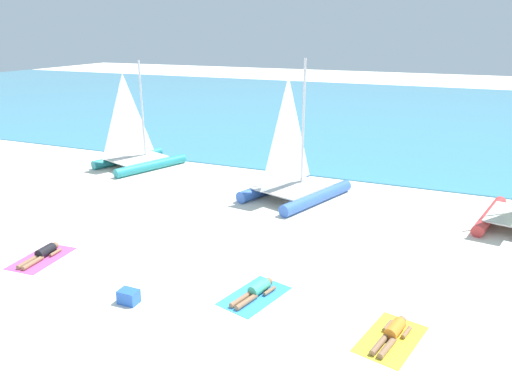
{
  "coord_description": "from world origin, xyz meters",
  "views": [
    {
      "loc": [
        6.26,
        -9.6,
        6.68
      ],
      "look_at": [
        0.0,
        5.24,
        1.2
      ],
      "focal_mm": 34.13,
      "sensor_mm": 36.0,
      "label": 1
    }
  ],
  "objects_px": {
    "towel_middle": "(255,296)",
    "sunbather_right": "(393,333)",
    "sunbather_left": "(43,254)",
    "towel_right": "(391,339)",
    "sailboat_blue": "(294,179)",
    "sunbather_middle": "(256,291)",
    "towel_left": "(42,258)",
    "cooler_box": "(129,297)",
    "sailboat_teal": "(137,152)"
  },
  "relations": [
    {
      "from": "cooler_box",
      "to": "towel_left",
      "type": "bearing_deg",
      "value": 165.44
    },
    {
      "from": "towel_left",
      "to": "cooler_box",
      "type": "distance_m",
      "value": 4.14
    },
    {
      "from": "towel_right",
      "to": "cooler_box",
      "type": "bearing_deg",
      "value": -170.77
    },
    {
      "from": "sailboat_blue",
      "to": "sunbather_middle",
      "type": "distance_m",
      "value": 7.87
    },
    {
      "from": "sunbather_left",
      "to": "towel_right",
      "type": "bearing_deg",
      "value": -4.0
    },
    {
      "from": "sunbather_middle",
      "to": "sunbather_right",
      "type": "bearing_deg",
      "value": 7.02
    },
    {
      "from": "towel_left",
      "to": "sunbather_left",
      "type": "distance_m",
      "value": 0.14
    },
    {
      "from": "sailboat_teal",
      "to": "towel_right",
      "type": "bearing_deg",
      "value": -13.78
    },
    {
      "from": "towel_left",
      "to": "sailboat_teal",
      "type": "bearing_deg",
      "value": 109.71
    },
    {
      "from": "sailboat_teal",
      "to": "towel_left",
      "type": "height_order",
      "value": "sailboat_teal"
    },
    {
      "from": "sunbather_middle",
      "to": "cooler_box",
      "type": "distance_m",
      "value": 3.27
    },
    {
      "from": "towel_right",
      "to": "towel_left",
      "type": "bearing_deg",
      "value": 179.98
    },
    {
      "from": "towel_middle",
      "to": "cooler_box",
      "type": "bearing_deg",
      "value": -151.29
    },
    {
      "from": "towel_middle",
      "to": "towel_left",
      "type": "bearing_deg",
      "value": -175.77
    },
    {
      "from": "sunbather_middle",
      "to": "towel_right",
      "type": "distance_m",
      "value": 3.59
    },
    {
      "from": "sunbather_left",
      "to": "sunbather_middle",
      "type": "height_order",
      "value": "same"
    },
    {
      "from": "sunbather_left",
      "to": "sunbather_right",
      "type": "bearing_deg",
      "value": -3.64
    },
    {
      "from": "sunbather_right",
      "to": "cooler_box",
      "type": "xyz_separation_m",
      "value": [
        -6.4,
        -1.1,
        0.05
      ]
    },
    {
      "from": "sailboat_teal",
      "to": "towel_left",
      "type": "distance_m",
      "value": 10.32
    },
    {
      "from": "sunbather_left",
      "to": "towel_middle",
      "type": "relative_size",
      "value": 0.82
    },
    {
      "from": "sunbather_right",
      "to": "cooler_box",
      "type": "distance_m",
      "value": 6.5
    },
    {
      "from": "towel_right",
      "to": "cooler_box",
      "type": "distance_m",
      "value": 6.47
    },
    {
      "from": "sunbather_left",
      "to": "towel_right",
      "type": "distance_m",
      "value": 10.4
    },
    {
      "from": "sunbather_right",
      "to": "sunbather_middle",
      "type": "bearing_deg",
      "value": -174.15
    },
    {
      "from": "sunbather_middle",
      "to": "cooler_box",
      "type": "height_order",
      "value": "cooler_box"
    },
    {
      "from": "sailboat_blue",
      "to": "towel_left",
      "type": "relative_size",
      "value": 2.92
    },
    {
      "from": "sailboat_teal",
      "to": "sunbather_left",
      "type": "height_order",
      "value": "sailboat_teal"
    },
    {
      "from": "towel_left",
      "to": "cooler_box",
      "type": "height_order",
      "value": "cooler_box"
    },
    {
      "from": "sunbather_left",
      "to": "cooler_box",
      "type": "distance_m",
      "value": 4.16
    },
    {
      "from": "sailboat_teal",
      "to": "towel_middle",
      "type": "bearing_deg",
      "value": -20.53
    },
    {
      "from": "sunbather_left",
      "to": "towel_middle",
      "type": "bearing_deg",
      "value": 0.06
    },
    {
      "from": "sunbather_left",
      "to": "towel_right",
      "type": "relative_size",
      "value": 0.82
    },
    {
      "from": "towel_left",
      "to": "cooler_box",
      "type": "relative_size",
      "value": 3.8
    },
    {
      "from": "sunbather_right",
      "to": "sailboat_blue",
      "type": "bearing_deg",
      "value": 136.1
    },
    {
      "from": "towel_middle",
      "to": "towel_right",
      "type": "bearing_deg",
      "value": -8.13
    },
    {
      "from": "sunbather_middle",
      "to": "towel_right",
      "type": "xyz_separation_m",
      "value": [
        3.54,
        -0.57,
        -0.13
      ]
    },
    {
      "from": "towel_middle",
      "to": "sunbather_right",
      "type": "distance_m",
      "value": 3.61
    },
    {
      "from": "sailboat_blue",
      "to": "cooler_box",
      "type": "xyz_separation_m",
      "value": [
        -1.26,
        -9.29,
        -0.65
      ]
    },
    {
      "from": "sunbather_left",
      "to": "towel_middle",
      "type": "xyz_separation_m",
      "value": [
        6.84,
        0.44,
        -0.13
      ]
    },
    {
      "from": "towel_left",
      "to": "sailboat_blue",
      "type": "bearing_deg",
      "value": 57.43
    },
    {
      "from": "sunbather_right",
      "to": "sunbather_left",
      "type": "bearing_deg",
      "value": -166.04
    },
    {
      "from": "towel_left",
      "to": "towel_right",
      "type": "distance_m",
      "value": 10.39
    },
    {
      "from": "towel_middle",
      "to": "sunbather_left",
      "type": "bearing_deg",
      "value": -176.33
    },
    {
      "from": "sunbather_right",
      "to": "towel_middle",
      "type": "bearing_deg",
      "value": -173.09
    },
    {
      "from": "towel_middle",
      "to": "sunbather_right",
      "type": "height_order",
      "value": "sunbather_right"
    },
    {
      "from": "sailboat_blue",
      "to": "sunbather_left",
      "type": "distance_m",
      "value": 9.76
    },
    {
      "from": "towel_left",
      "to": "sunbather_middle",
      "type": "xyz_separation_m",
      "value": [
        6.85,
        0.57,
        0.13
      ]
    },
    {
      "from": "sunbather_left",
      "to": "sunbather_right",
      "type": "distance_m",
      "value": 10.41
    },
    {
      "from": "sunbather_middle",
      "to": "towel_right",
      "type": "relative_size",
      "value": 0.82
    },
    {
      "from": "sunbather_middle",
      "to": "sunbather_right",
      "type": "relative_size",
      "value": 1.0
    }
  ]
}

